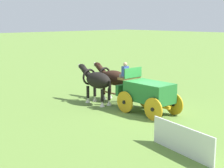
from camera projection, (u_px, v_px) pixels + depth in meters
ground_plane at (149, 114)px, 18.53m from camera, size 220.00×220.00×0.00m
show_wagon at (147, 92)px, 18.42m from camera, size 5.51×1.88×2.66m
draft_horse_near at (97, 81)px, 20.51m from camera, size 3.00×1.04×2.25m
draft_horse_off at (113, 79)px, 21.37m from camera, size 3.15×0.99×2.24m
sponsor_banner at (182, 140)px, 12.87m from camera, size 3.15×0.69×1.10m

